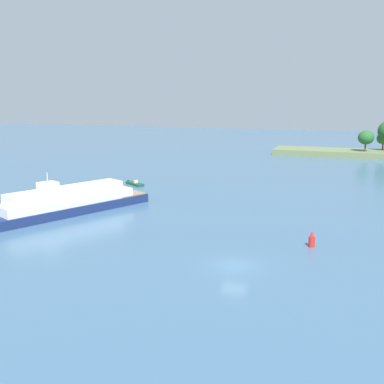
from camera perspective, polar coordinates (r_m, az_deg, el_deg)
name	(u,v)px	position (r m, az deg, el deg)	size (l,w,h in m)	color
ground_plane	(234,266)	(45.63, 5.34, -9.23)	(400.00, 400.00, 0.00)	#3D607F
fishing_skiff	(135,184)	(87.12, -7.23, 1.06)	(4.70, 3.72, 0.94)	#19472D
white_riverboat	(69,202)	(67.28, -15.22, -1.21)	(15.01, 25.09, 6.38)	navy
channel_buoy_red	(312,240)	(52.36, 14.87, -5.86)	(0.70, 0.70, 1.90)	red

